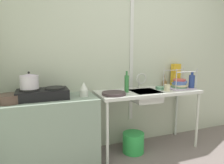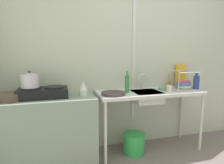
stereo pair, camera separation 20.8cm
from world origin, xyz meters
name	(u,v)px [view 1 (the left image)]	position (x,y,z in m)	size (l,w,h in m)	color
wall_back	(138,62)	(0.00, 1.64, 1.20)	(4.62, 0.10, 2.41)	#B8BDAA
wall_metal_strip	(131,54)	(-0.14, 1.59, 1.32)	(0.05, 0.01, 1.93)	silver
counter_concrete	(49,133)	(-1.32, 1.33, 0.41)	(1.10, 0.53, 0.83)	gray
counter_sink	(148,96)	(-0.01, 1.33, 0.76)	(1.42, 0.53, 0.83)	silver
stove	(43,94)	(-1.37, 1.33, 0.89)	(0.55, 0.31, 0.13)	black
pot_on_left_burner	(29,81)	(-1.50, 1.33, 1.04)	(0.20, 0.20, 0.19)	silver
pot_beside_stove	(9,99)	(-1.70, 1.26, 0.87)	(0.25, 0.25, 0.09)	#4D3830
percolator	(84,89)	(-0.90, 1.30, 0.91)	(0.10, 0.10, 0.17)	silver
sink_basin	(145,96)	(-0.06, 1.31, 0.76)	(0.37, 0.36, 0.14)	silver
faucet	(141,79)	(-0.05, 1.47, 0.97)	(0.16, 0.09, 0.23)	silver
frying_pan	(114,93)	(-0.54, 1.25, 0.85)	(0.30, 0.30, 0.03)	#3E3034
dish_rack	(179,84)	(0.50, 1.31, 0.89)	(0.37, 0.30, 0.30)	#B5B1BB
cup_by_rack	(167,88)	(0.22, 1.22, 0.87)	(0.08, 0.08, 0.09)	beige
small_bowl_on_drainboard	(161,88)	(0.21, 1.35, 0.85)	(0.15, 0.15, 0.04)	#619C79
bottle_by_sink	(127,83)	(-0.33, 1.33, 0.95)	(0.06, 0.06, 0.28)	#32783B
bottle_by_rack	(192,82)	(0.65, 1.24, 0.93)	(0.08, 0.08, 0.24)	navy
cereal_box	(176,75)	(0.60, 1.54, 1.00)	(0.15, 0.07, 0.34)	gold
utensil_jar	(165,83)	(0.41, 1.54, 0.87)	(0.06, 0.06, 0.20)	olive
bucket_on_floor	(133,143)	(-0.24, 1.28, 0.13)	(0.29, 0.29, 0.27)	green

